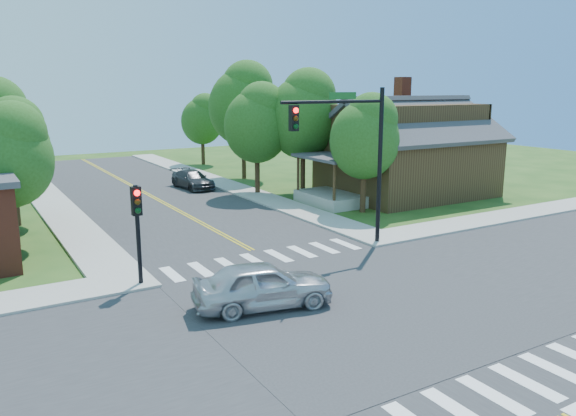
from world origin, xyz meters
TOP-DOWN VIEW (x-y plane):
  - ground at (0.00, 0.00)m, footprint 100.00×100.00m
  - road_ns at (0.00, 0.00)m, footprint 10.00×90.00m
  - road_ew at (0.00, 0.00)m, footprint 90.00×10.00m
  - intersection_patch at (0.00, 0.00)m, footprint 10.20×10.20m
  - sidewalk_ne at (15.82, 15.82)m, footprint 40.00×40.00m
  - crosswalk_north at (0.00, 6.20)m, footprint 8.85×2.00m
  - crosswalk_south at (0.00, -6.20)m, footprint 8.85×2.00m
  - centerline at (0.00, 0.00)m, footprint 0.30×90.00m
  - signal_mast_ne at (3.91, 5.59)m, footprint 5.30×0.42m
  - signal_pole_nw at (-5.60, 5.58)m, footprint 0.34×0.42m
  - house_ne at (15.11, 14.23)m, footprint 13.05×8.80m
  - tree_e_a at (9.34, 11.30)m, footprint 4.08×3.88m
  - tree_e_b at (9.42, 18.04)m, footprint 4.99×4.74m
  - tree_e_c at (8.84, 25.91)m, footprint 5.45×5.17m
  - tree_e_d at (9.25, 35.44)m, footprint 3.91×3.72m
  - tree_w_a at (-8.94, 13.44)m, footprint 3.92×3.72m
  - tree_house at (6.65, 19.45)m, footprint 4.46×4.24m
  - tree_bldg at (-8.45, 18.06)m, footprint 4.00×3.80m
  - car_silver at (-2.72, 1.43)m, footprint 3.71×5.37m
  - car_dgrey at (3.50, 23.71)m, footprint 2.58×4.73m

SIDE VIEW (x-z plane):
  - ground at x=0.00m, z-range 0.00..0.00m
  - intersection_patch at x=0.00m, z-range -0.03..0.03m
  - road_ns at x=0.00m, z-range 0.00..0.04m
  - road_ew at x=0.00m, z-range 0.01..0.04m
  - crosswalk_north at x=0.00m, z-range 0.04..0.05m
  - crosswalk_south at x=0.00m, z-range 0.04..0.05m
  - centerline at x=0.00m, z-range 0.04..0.05m
  - sidewalk_ne at x=15.82m, z-range 0.00..0.14m
  - car_dgrey at x=3.50m, z-range 0.00..1.28m
  - car_silver at x=-2.72m, z-range 0.00..1.57m
  - signal_pole_nw at x=-5.60m, z-range 0.76..4.56m
  - house_ne at x=15.11m, z-range -0.23..6.88m
  - tree_e_d at x=9.25m, z-range 1.03..7.68m
  - tree_w_a at x=-8.94m, z-range 1.03..7.69m
  - tree_bldg at x=-8.45m, z-range 1.05..7.85m
  - tree_e_a at x=9.34m, z-range 1.07..8.01m
  - signal_mast_ne at x=3.91m, z-range 1.25..8.45m
  - tree_house at x=6.65m, z-range 1.18..8.76m
  - tree_e_b at x=9.42m, z-range 1.32..9.81m
  - tree_e_c at x=8.84m, z-range 1.44..10.70m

